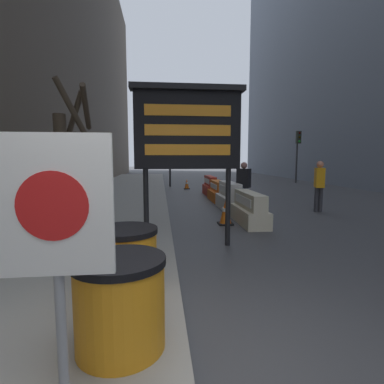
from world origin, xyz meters
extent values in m
cylinder|color=#4C3D2D|center=(-3.16, 7.33, 1.59)|extent=(0.37, 0.37, 2.87)
cylinder|color=#4C3D2D|center=(-2.68, 7.00, 3.05)|extent=(0.78, 1.13, 1.77)
cylinder|color=#4C3D2D|center=(-2.43, 7.48, 3.23)|extent=(0.39, 1.57, 1.19)
cylinder|color=#4C3D2D|center=(-2.84, 7.69, 3.01)|extent=(0.85, 0.82, 1.49)
cylinder|color=orange|center=(-0.57, 0.37, 0.51)|extent=(0.73, 0.73, 0.71)
cylinder|color=black|center=(-0.57, 0.37, 0.89)|extent=(0.76, 0.76, 0.06)
cylinder|color=orange|center=(-0.64, 1.40, 0.51)|extent=(0.73, 0.73, 0.71)
cylinder|color=black|center=(-0.64, 1.40, 0.89)|extent=(0.76, 0.76, 0.06)
cylinder|color=gray|center=(-0.81, -0.32, 0.81)|extent=(0.06, 0.06, 1.31)
cube|color=white|center=(-0.81, -0.34, 1.47)|extent=(0.64, 0.04, 0.79)
cylinder|color=red|center=(-0.81, -0.36, 1.47)|extent=(0.38, 0.01, 0.38)
cylinder|color=black|center=(-0.50, 3.68, 0.76)|extent=(0.10, 0.10, 1.52)
cylinder|color=black|center=(1.09, 3.68, 0.76)|extent=(0.10, 0.10, 1.52)
cube|color=black|center=(0.30, 3.68, 2.24)|extent=(1.99, 0.24, 1.43)
cube|color=black|center=(0.30, 3.61, 3.00)|extent=(2.11, 0.34, 0.10)
cube|color=orange|center=(0.30, 3.55, 2.60)|extent=(1.59, 0.02, 0.20)
cube|color=orange|center=(0.30, 3.55, 2.24)|extent=(1.59, 0.02, 0.20)
cube|color=orange|center=(0.30, 3.55, 1.88)|extent=(1.59, 0.02, 0.20)
cube|color=beige|center=(2.10, 5.55, 0.21)|extent=(0.60, 1.81, 0.42)
cube|color=beige|center=(2.10, 5.55, 0.63)|extent=(0.36, 1.81, 0.42)
cube|color=white|center=(1.91, 5.55, 0.63)|extent=(0.02, 1.45, 0.21)
cube|color=silver|center=(2.10, 7.84, 0.23)|extent=(0.64, 1.79, 0.46)
cube|color=silver|center=(2.10, 7.84, 0.69)|extent=(0.39, 1.79, 0.46)
cube|color=white|center=(1.90, 7.84, 0.69)|extent=(0.02, 1.43, 0.23)
cube|color=orange|center=(2.10, 9.85, 0.20)|extent=(0.62, 1.73, 0.40)
cube|color=orange|center=(2.10, 9.85, 0.61)|extent=(0.37, 1.73, 0.40)
cube|color=white|center=(1.91, 9.85, 0.61)|extent=(0.02, 1.39, 0.20)
cube|color=red|center=(2.10, 11.83, 0.22)|extent=(0.51, 1.78, 0.44)
cube|color=red|center=(2.10, 11.83, 0.67)|extent=(0.30, 1.78, 0.44)
cube|color=white|center=(1.94, 11.83, 0.67)|extent=(0.02, 1.42, 0.22)
cube|color=black|center=(1.46, 5.53, 0.02)|extent=(0.38, 0.38, 0.04)
cone|color=orange|center=(1.46, 5.53, 0.36)|extent=(0.30, 0.30, 0.64)
cylinder|color=white|center=(1.46, 5.53, 0.39)|extent=(0.17, 0.17, 0.09)
cube|color=black|center=(1.24, 14.65, 0.02)|extent=(0.32, 0.32, 0.04)
cone|color=orange|center=(1.24, 14.65, 0.31)|extent=(0.26, 0.26, 0.53)
cylinder|color=white|center=(1.24, 14.65, 0.33)|extent=(0.15, 0.15, 0.07)
cylinder|color=#2D2D30|center=(0.36, 16.18, 1.75)|extent=(0.12, 0.12, 3.51)
cube|color=#23281E|center=(0.36, 16.02, 3.09)|extent=(0.28, 0.28, 0.84)
sphere|color=red|center=(0.36, 15.87, 3.37)|extent=(0.15, 0.15, 0.15)
sphere|color=#392C06|center=(0.36, 15.87, 3.09)|extent=(0.15, 0.15, 0.15)
sphere|color=black|center=(0.36, 15.87, 2.81)|extent=(0.15, 0.15, 0.15)
cylinder|color=#2D2D30|center=(9.22, 18.01, 1.78)|extent=(0.12, 0.12, 3.57)
cube|color=#23281E|center=(9.22, 17.85, 3.15)|extent=(0.28, 0.28, 0.84)
sphere|color=#360605|center=(9.22, 17.70, 3.43)|extent=(0.15, 0.15, 0.15)
sphere|color=#392C06|center=(9.22, 17.70, 3.15)|extent=(0.15, 0.15, 0.15)
sphere|color=green|center=(9.22, 17.70, 2.87)|extent=(0.15, 0.15, 0.15)
cylinder|color=#23283D|center=(2.41, 7.49, 0.39)|extent=(0.13, 0.13, 0.77)
cylinder|color=#23283D|center=(2.56, 7.49, 0.39)|extent=(0.13, 0.13, 0.77)
cube|color=black|center=(2.48, 7.49, 1.08)|extent=(0.48, 0.46, 0.61)
sphere|color=#97635B|center=(2.48, 7.49, 1.49)|extent=(0.21, 0.21, 0.21)
cylinder|color=#333338|center=(4.78, 7.06, 0.40)|extent=(0.13, 0.13, 0.79)
cylinder|color=#333338|center=(4.93, 7.06, 0.40)|extent=(0.13, 0.13, 0.79)
cube|color=orange|center=(4.85, 7.06, 1.10)|extent=(0.38, 0.49, 0.63)
sphere|color=tan|center=(4.85, 7.06, 1.53)|extent=(0.22, 0.22, 0.22)
camera|label=1|loc=(-0.22, -2.03, 1.73)|focal=28.00mm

